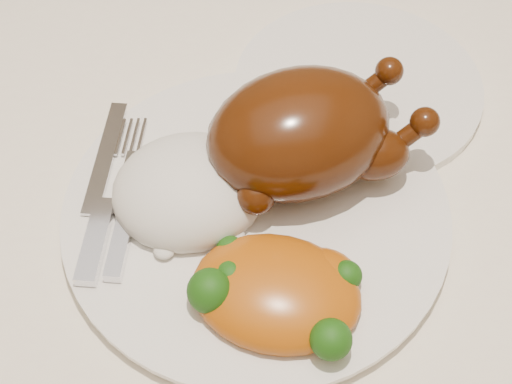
{
  "coord_description": "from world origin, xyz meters",
  "views": [
    {
      "loc": [
        0.14,
        -0.43,
        1.24
      ],
      "look_at": [
        0.15,
        -0.1,
        0.8
      ],
      "focal_mm": 50.0,
      "sensor_mm": 36.0,
      "label": 1
    }
  ],
  "objects_px": {
    "dining_table": "(99,197)",
    "dinner_plate": "(256,212)",
    "roast_chicken": "(304,132)",
    "side_plate": "(358,85)"
  },
  "relations": [
    {
      "from": "dinner_plate",
      "to": "roast_chicken",
      "type": "distance_m",
      "value": 0.07
    },
    {
      "from": "dinner_plate",
      "to": "side_plate",
      "type": "bearing_deg",
      "value": 54.43
    },
    {
      "from": "dinner_plate",
      "to": "dining_table",
      "type": "bearing_deg",
      "value": 145.97
    },
    {
      "from": "dining_table",
      "to": "roast_chicken",
      "type": "bearing_deg",
      "value": -18.85
    },
    {
      "from": "side_plate",
      "to": "roast_chicken",
      "type": "xyz_separation_m",
      "value": [
        -0.06,
        -0.1,
        0.05
      ]
    },
    {
      "from": "dinner_plate",
      "to": "roast_chicken",
      "type": "relative_size",
      "value": 1.55
    },
    {
      "from": "dining_table",
      "to": "dinner_plate",
      "type": "bearing_deg",
      "value": -34.03
    },
    {
      "from": "roast_chicken",
      "to": "dinner_plate",
      "type": "bearing_deg",
      "value": -153.83
    },
    {
      "from": "dinner_plate",
      "to": "side_plate",
      "type": "relative_size",
      "value": 1.33
    },
    {
      "from": "dining_table",
      "to": "dinner_plate",
      "type": "xyz_separation_m",
      "value": [
        0.15,
        -0.1,
        0.11
      ]
    }
  ]
}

